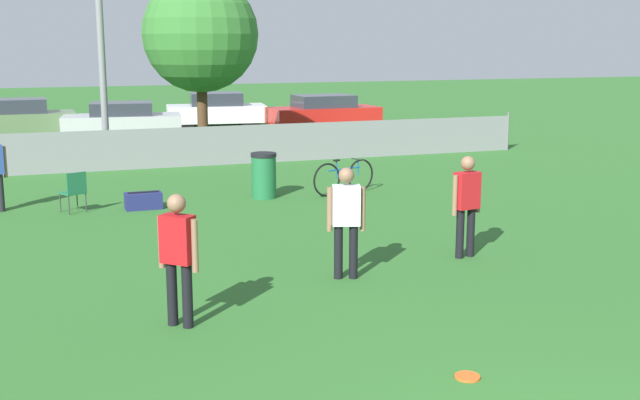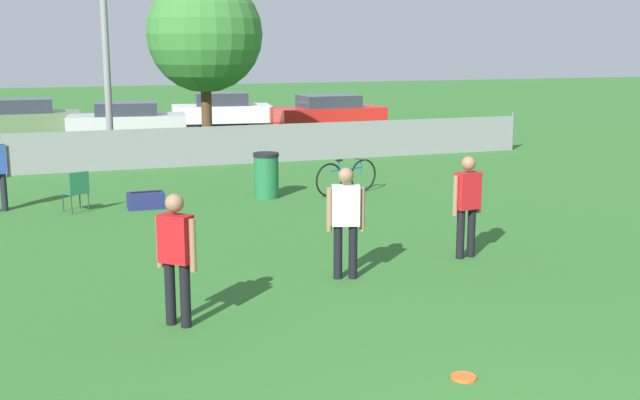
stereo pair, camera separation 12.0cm
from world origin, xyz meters
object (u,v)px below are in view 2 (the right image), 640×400
at_px(folding_chair_sideline, 77,189).
at_px(parked_car_red, 329,112).
at_px(gear_bag_sideline, 146,200).
at_px(player_thrower_red, 467,199).
at_px(parked_car_white, 221,110).
at_px(parked_car_olive, 22,118).
at_px(bicycle_sideline, 347,177).
at_px(trash_bin, 266,175).
at_px(parked_car_silver, 127,120).
at_px(tree_near_pole, 204,35).
at_px(frisbee_disc, 464,377).
at_px(player_receiver_white, 346,215).
at_px(player_defender_red, 176,250).

bearing_deg(folding_chair_sideline, parked_car_red, -152.14).
bearing_deg(gear_bag_sideline, player_thrower_red, -52.03).
bearing_deg(parked_car_red, parked_car_white, 149.31).
height_order(player_thrower_red, parked_car_olive, player_thrower_red).
relative_size(bicycle_sideline, trash_bin, 1.67).
height_order(player_thrower_red, parked_car_red, player_thrower_red).
xyz_separation_m(player_thrower_red, parked_car_silver, (-3.44, 18.43, -0.31)).
relative_size(tree_near_pole, frisbee_disc, 19.76).
distance_m(tree_near_pole, player_thrower_red, 13.47).
xyz_separation_m(frisbee_disc, folding_chair_sideline, (-3.39, 9.91, 0.47)).
bearing_deg(player_receiver_white, bicycle_sideline, 85.82).
bearing_deg(frisbee_disc, parked_car_silver, 92.71).
bearing_deg(gear_bag_sideline, trash_bin, 6.25).
xyz_separation_m(bicycle_sideline, gear_bag_sideline, (-4.55, -0.13, -0.22)).
bearing_deg(player_defender_red, parked_car_white, 120.51).
bearing_deg(trash_bin, bicycle_sideline, -5.25).
xyz_separation_m(player_thrower_red, bicycle_sideline, (0.16, 5.76, -0.57)).
xyz_separation_m(player_thrower_red, folding_chair_sideline, (-5.76, 5.71, -0.48)).
relative_size(player_defender_red, parked_car_silver, 0.38).
relative_size(player_defender_red, bicycle_sideline, 0.98).
relative_size(folding_chair_sideline, parked_car_white, 0.20).
distance_m(bicycle_sideline, gear_bag_sideline, 4.56).
height_order(tree_near_pole, parked_car_red, tree_near_pole).
distance_m(frisbee_disc, parked_car_olive, 24.84).
bearing_deg(folding_chair_sideline, gear_bag_sideline, 152.37).
relative_size(tree_near_pole, folding_chair_sideline, 6.36).
bearing_deg(parked_car_olive, player_receiver_white, -77.89).
xyz_separation_m(frisbee_disc, parked_car_white, (2.99, 25.43, 0.65)).
bearing_deg(gear_bag_sideline, tree_near_pole, 69.39).
relative_size(player_defender_red, trash_bin, 1.64).
bearing_deg(player_receiver_white, player_thrower_red, 28.22).
height_order(parked_car_silver, parked_car_red, parked_car_red).
xyz_separation_m(trash_bin, parked_car_red, (6.21, 13.16, 0.15)).
xyz_separation_m(player_defender_red, bicycle_sideline, (5.07, 7.40, -0.57)).
xyz_separation_m(tree_near_pole, frisbee_disc, (-0.78, -17.30, -3.62)).
xyz_separation_m(frisbee_disc, parked_car_silver, (-1.07, 22.63, 0.64)).
relative_size(player_thrower_red, frisbee_disc, 6.09).
xyz_separation_m(trash_bin, parked_car_olive, (-5.34, 14.25, 0.17)).
bearing_deg(folding_chair_sideline, player_receiver_white, 95.08).
height_order(player_defender_red, parked_car_olive, player_defender_red).
bearing_deg(gear_bag_sideline, parked_car_red, 56.48).
xyz_separation_m(tree_near_pole, gear_bag_sideline, (-2.81, -7.47, -3.46)).
bearing_deg(parked_car_white, bicycle_sideline, -84.28).
distance_m(player_receiver_white, gear_bag_sideline, 6.50).
bearing_deg(parked_car_silver, parked_car_red, 12.05).
bearing_deg(parked_car_white, tree_near_pole, -97.78).
distance_m(bicycle_sideline, parked_car_olive, 16.12).
relative_size(frisbee_disc, parked_car_silver, 0.06).
bearing_deg(player_receiver_white, parked_car_olive, 120.08).
xyz_separation_m(player_thrower_red, trash_bin, (-1.70, 5.93, -0.45)).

